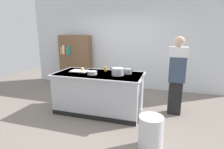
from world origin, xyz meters
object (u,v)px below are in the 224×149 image
at_px(stock_pot, 118,72).
at_px(juice_cup, 105,69).
at_px(sauce_pan, 128,71).
at_px(bookshelf, 76,61).
at_px(trash_bin, 151,132).
at_px(mixing_bowl, 92,73).
at_px(onion, 82,69).
at_px(person_chef, 177,74).

bearing_deg(stock_pot, juice_cup, 140.58).
xyz_separation_m(stock_pot, sauce_pan, (0.17, 0.19, -0.02)).
bearing_deg(stock_pot, sauce_pan, 46.85).
bearing_deg(bookshelf, sauce_pan, -36.96).
bearing_deg(stock_pot, bookshelf, 137.67).
distance_m(juice_cup, trash_bin, 1.93).
bearing_deg(stock_pot, mixing_bowl, -168.03).
bearing_deg(bookshelf, onion, -57.08).
height_order(stock_pot, sauce_pan, stock_pot).
xyz_separation_m(onion, mixing_bowl, (0.36, -0.24, -0.02)).
bearing_deg(onion, bookshelf, 122.92).
bearing_deg(onion, sauce_pan, 3.42).
relative_size(mixing_bowl, trash_bin, 0.39).
bearing_deg(onion, stock_pot, -7.69).
relative_size(onion, juice_cup, 0.78).
relative_size(onion, sauce_pan, 0.32).
height_order(mixing_bowl, person_chef, person_chef).
height_order(stock_pot, trash_bin, stock_pot).
xyz_separation_m(onion, person_chef, (2.11, 0.30, -0.05)).
xyz_separation_m(onion, juice_cup, (0.51, 0.20, -0.01)).
distance_m(juice_cup, bookshelf, 2.20).
relative_size(juice_cup, bookshelf, 0.06).
bearing_deg(mixing_bowl, bookshelf, 126.98).
bearing_deg(bookshelf, mixing_bowl, -53.02).
distance_m(trash_bin, person_chef, 1.62).
xyz_separation_m(sauce_pan, trash_bin, (0.65, -1.20, -0.69)).
height_order(juice_cup, person_chef, person_chef).
bearing_deg(onion, person_chef, 7.97).
height_order(onion, person_chef, person_chef).
bearing_deg(trash_bin, mixing_bowl, 146.59).
bearing_deg(stock_pot, person_chef, 19.02).
bearing_deg(sauce_pan, trash_bin, -61.65).
distance_m(stock_pot, sauce_pan, 0.26).
height_order(stock_pot, person_chef, person_chef).
height_order(juice_cup, trash_bin, juice_cup).
distance_m(stock_pot, trash_bin, 1.49).
xyz_separation_m(sauce_pan, mixing_bowl, (-0.72, -0.30, -0.02)).
xyz_separation_m(onion, trash_bin, (1.72, -1.14, -0.69)).
distance_m(mixing_bowl, juice_cup, 0.46).
xyz_separation_m(juice_cup, trash_bin, (1.21, -1.34, -0.68)).
bearing_deg(mixing_bowl, person_chef, 16.89).
bearing_deg(trash_bin, bookshelf, 134.85).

